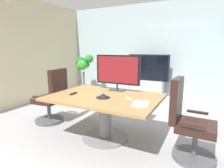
{
  "coord_description": "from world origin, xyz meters",
  "views": [
    {
      "loc": [
        1.29,
        -2.39,
        1.47
      ],
      "look_at": [
        -0.12,
        0.38,
        0.88
      ],
      "focal_mm": 29.7,
      "sensor_mm": 36.0,
      "label": 1
    }
  ],
  "objects_px": {
    "conference_table": "(105,107)",
    "remote_control": "(73,94)",
    "conference_phone": "(103,96)",
    "office_chair_right": "(188,126)",
    "potted_plant": "(83,70)",
    "tv_monitor": "(118,71)",
    "office_chair_left": "(52,100)",
    "wall_display_unit": "(148,84)"
  },
  "relations": [
    {
      "from": "conference_table",
      "to": "potted_plant",
      "type": "bearing_deg",
      "value": 132.02
    },
    {
      "from": "office_chair_left",
      "to": "remote_control",
      "type": "distance_m",
      "value": 0.83
    },
    {
      "from": "office_chair_right",
      "to": "tv_monitor",
      "type": "distance_m",
      "value": 1.47
    },
    {
      "from": "conference_phone",
      "to": "remote_control",
      "type": "bearing_deg",
      "value": -177.86
    },
    {
      "from": "office_chair_right",
      "to": "conference_phone",
      "type": "distance_m",
      "value": 1.27
    },
    {
      "from": "tv_monitor",
      "to": "remote_control",
      "type": "height_order",
      "value": "tv_monitor"
    },
    {
      "from": "office_chair_left",
      "to": "potted_plant",
      "type": "distance_m",
      "value": 2.37
    },
    {
      "from": "wall_display_unit",
      "to": "potted_plant",
      "type": "height_order",
      "value": "wall_display_unit"
    },
    {
      "from": "office_chair_right",
      "to": "tv_monitor",
      "type": "height_order",
      "value": "tv_monitor"
    },
    {
      "from": "conference_phone",
      "to": "remote_control",
      "type": "height_order",
      "value": "conference_phone"
    },
    {
      "from": "office_chair_left",
      "to": "tv_monitor",
      "type": "distance_m",
      "value": 1.46
    },
    {
      "from": "conference_table",
      "to": "remote_control",
      "type": "xyz_separation_m",
      "value": [
        -0.52,
        -0.14,
        0.2
      ]
    },
    {
      "from": "office_chair_right",
      "to": "potted_plant",
      "type": "xyz_separation_m",
      "value": [
        -3.35,
        2.29,
        0.35
      ]
    },
    {
      "from": "tv_monitor",
      "to": "wall_display_unit",
      "type": "relative_size",
      "value": 0.64
    },
    {
      "from": "conference_table",
      "to": "conference_phone",
      "type": "height_order",
      "value": "conference_phone"
    },
    {
      "from": "tv_monitor",
      "to": "potted_plant",
      "type": "relative_size",
      "value": 0.65
    },
    {
      "from": "conference_phone",
      "to": "conference_table",
      "type": "bearing_deg",
      "value": 107.09
    },
    {
      "from": "wall_display_unit",
      "to": "potted_plant",
      "type": "distance_m",
      "value": 2.07
    },
    {
      "from": "tv_monitor",
      "to": "remote_control",
      "type": "xyz_separation_m",
      "value": [
        -0.53,
        -0.59,
        -0.35
      ]
    },
    {
      "from": "potted_plant",
      "to": "remote_control",
      "type": "distance_m",
      "value": 2.9
    },
    {
      "from": "tv_monitor",
      "to": "conference_phone",
      "type": "distance_m",
      "value": 0.66
    },
    {
      "from": "tv_monitor",
      "to": "potted_plant",
      "type": "distance_m",
      "value": 2.81
    },
    {
      "from": "potted_plant",
      "to": "conference_phone",
      "type": "bearing_deg",
      "value": -48.94
    },
    {
      "from": "office_chair_right",
      "to": "conference_phone",
      "type": "relative_size",
      "value": 4.95
    },
    {
      "from": "conference_phone",
      "to": "office_chair_right",
      "type": "bearing_deg",
      "value": 6.57
    },
    {
      "from": "conference_table",
      "to": "wall_display_unit",
      "type": "distance_m",
      "value": 2.78
    },
    {
      "from": "office_chair_right",
      "to": "remote_control",
      "type": "bearing_deg",
      "value": 97.82
    },
    {
      "from": "potted_plant",
      "to": "conference_phone",
      "type": "distance_m",
      "value": 3.22
    },
    {
      "from": "remote_control",
      "to": "potted_plant",
      "type": "bearing_deg",
      "value": 115.19
    },
    {
      "from": "office_chair_left",
      "to": "conference_phone",
      "type": "xyz_separation_m",
      "value": [
        1.3,
        -0.23,
        0.3
      ]
    },
    {
      "from": "conference_table",
      "to": "remote_control",
      "type": "distance_m",
      "value": 0.58
    },
    {
      "from": "potted_plant",
      "to": "conference_phone",
      "type": "height_order",
      "value": "potted_plant"
    },
    {
      "from": "office_chair_right",
      "to": "tv_monitor",
      "type": "bearing_deg",
      "value": 73.7
    },
    {
      "from": "office_chair_left",
      "to": "office_chair_right",
      "type": "xyz_separation_m",
      "value": [
        2.53,
        -0.09,
        0.0
      ]
    },
    {
      "from": "wall_display_unit",
      "to": "potted_plant",
      "type": "xyz_separation_m",
      "value": [
        -1.98,
        -0.47,
        0.36
      ]
    },
    {
      "from": "office_chair_left",
      "to": "tv_monitor",
      "type": "bearing_deg",
      "value": 100.79
    },
    {
      "from": "office_chair_right",
      "to": "office_chair_left",
      "type": "bearing_deg",
      "value": 90.63
    },
    {
      "from": "remote_control",
      "to": "conference_phone",
      "type": "bearing_deg",
      "value": -5.08
    },
    {
      "from": "office_chair_right",
      "to": "conference_phone",
      "type": "xyz_separation_m",
      "value": [
        -1.23,
        -0.14,
        0.3
      ]
    },
    {
      "from": "conference_table",
      "to": "tv_monitor",
      "type": "xyz_separation_m",
      "value": [
        0.01,
        0.45,
        0.55
      ]
    },
    {
      "from": "tv_monitor",
      "to": "conference_phone",
      "type": "height_order",
      "value": "tv_monitor"
    },
    {
      "from": "wall_display_unit",
      "to": "conference_phone",
      "type": "xyz_separation_m",
      "value": [
        0.13,
        -2.9,
        0.32
      ]
    }
  ]
}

